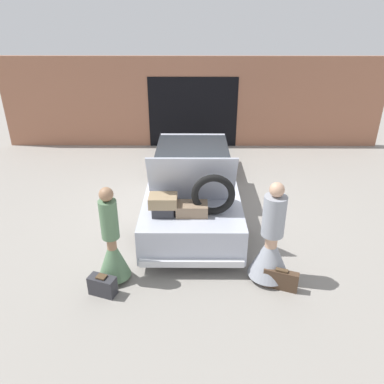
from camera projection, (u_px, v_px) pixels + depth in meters
name	position (u px, v px, depth m)	size (l,w,h in m)	color
ground_plane	(192.00, 202.00, 8.74)	(40.00, 40.00, 0.00)	gray
garage_wall_back	(193.00, 103.00, 11.78)	(12.00, 0.14, 2.80)	#9E664C
car	(192.00, 179.00, 8.46)	(1.87, 5.40, 1.85)	#B2B7C6
person_left	(112.00, 248.00, 6.01)	(0.54, 0.54, 1.69)	#997051
person_right	(271.00, 246.00, 6.03)	(0.68, 0.68, 1.76)	tan
suitcase_beside_left_person	(103.00, 285.00, 5.88)	(0.47, 0.33, 0.35)	#2D2D33
suitcase_beside_right_person	(281.00, 279.00, 5.99)	(0.56, 0.30, 0.37)	#473323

